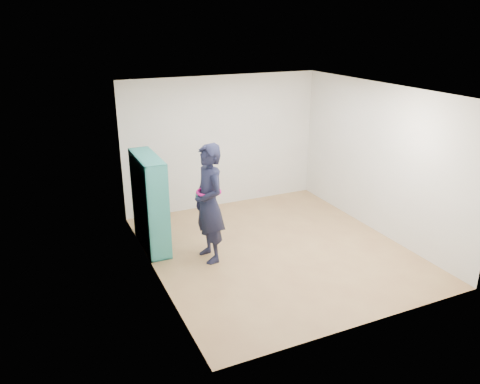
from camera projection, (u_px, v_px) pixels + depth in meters
name	position (u px, v px, depth m)	size (l,w,h in m)	color
floor	(275.00, 249.00, 7.75)	(4.50, 4.50, 0.00)	#986C45
ceiling	(280.00, 90.00, 6.85)	(4.50, 4.50, 0.00)	white
wall_left	(152.00, 193.00, 6.52)	(0.02, 4.50, 2.60)	silver
wall_right	(379.00, 160.00, 8.07)	(0.02, 4.50, 2.60)	silver
wall_back	(223.00, 142.00, 9.22)	(4.00, 0.02, 2.60)	silver
wall_front	(372.00, 230.00, 5.38)	(4.00, 0.02, 2.60)	silver
bookshelf	(148.00, 204.00, 7.59)	(0.34, 1.18, 1.57)	teal
person	(209.00, 203.00, 7.13)	(0.49, 0.71, 1.87)	black
smartphone	(197.00, 196.00, 7.10)	(0.03, 0.09, 0.13)	silver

